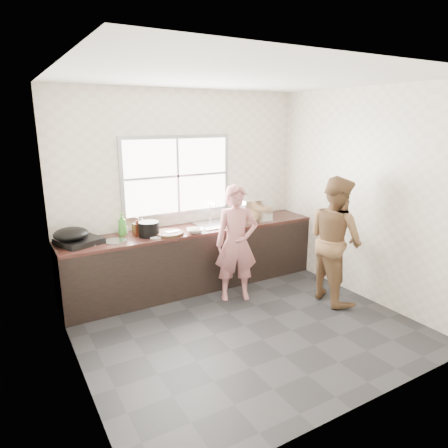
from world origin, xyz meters
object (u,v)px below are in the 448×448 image
dish_rack (254,210)px  plate_food (157,236)px  woman (236,247)px  burner (79,241)px  wok (71,234)px  bottle_brown_tall (137,227)px  bowl_mince (195,231)px  black_pot (149,229)px  bottle_green (122,224)px  cutting_board (169,233)px  bowl_held (236,223)px  bowl_crabs (239,224)px  pot_lid_right (115,241)px  person_side (335,240)px  bottle_brown_short (142,226)px  glass_jar (126,230)px  pot_lid_left (88,243)px

dish_rack → plate_food: bearing=-173.5°
woman → burner: bearing=-177.8°
plate_food → wok: 1.02m
bottle_brown_tall → plate_food: bearing=-44.6°
bowl_mince → black_pot: 0.60m
woman → bottle_green: bearing=171.4°
cutting_board → bowl_held: bearing=-2.1°
bowl_mince → black_pot: (-0.58, 0.15, 0.07)m
bowl_mince → dish_rack: size_ratio=0.49×
bowl_held → burner: (-2.07, 0.22, -0.00)m
cutting_board → bowl_crabs: 1.02m
black_pot → bottle_brown_tall: (-0.11, 0.11, 0.02)m
plate_food → pot_lid_right: plate_food is taller
person_side → pot_lid_right: size_ratio=5.86×
bottle_green → wok: size_ratio=0.73×
person_side → black_pot: size_ratio=6.29×
bottle_green → bottle_brown_short: (0.28, 0.04, -0.07)m
plate_food → bottle_green: size_ratio=0.83×
bowl_crabs → pot_lid_right: (-1.69, 0.13, -0.02)m
bowl_held → bottle_brown_short: bottle_brown_short is taller
bowl_mince → plate_food: bowl_mince is taller
person_side → bowl_held: person_side is taller
person_side → bottle_brown_tall: size_ratio=7.53×
plate_food → bottle_brown_tall: 0.28m
bowl_held → bottle_brown_short: bearing=164.4°
glass_jar → bottle_green: bearing=-125.9°
person_side → cutting_board: person_side is taller
wok → pot_lid_left: bearing=-14.1°
glass_jar → dish_rack: bearing=-10.0°
woman → black_pot: woman is taller
cutting_board → bottle_green: 0.60m
bowl_mince → dish_rack: (1.02, 0.12, 0.14)m
black_pot → dish_rack: 1.60m
bottle_brown_tall → burner: (-0.72, -0.00, -0.07)m
person_side → dish_rack: (-0.46, 1.17, 0.21)m
person_side → burner: bearing=71.7°
bottle_green → bottle_brown_tall: bottle_green is taller
cutting_board → pot_lid_right: bearing=175.6°
bowl_held → dish_rack: 0.39m
bottle_brown_short → dish_rack: dish_rack is taller
cutting_board → bottle_green: bottle_green is taller
bowl_mince → bowl_held: (0.66, 0.04, 0.01)m
person_side → bowl_crabs: 1.32m
woman → cutting_board: size_ratio=3.66×
bowl_crabs → dish_rack: size_ratio=0.41×
glass_jar → pot_lid_right: bearing=-126.2°
woman → bowl_held: size_ratio=6.61×
bowl_held → burner: same height
burner → pot_lid_left: burner is taller
burner → pot_lid_left: bearing=-31.4°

